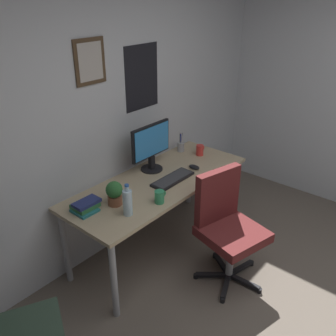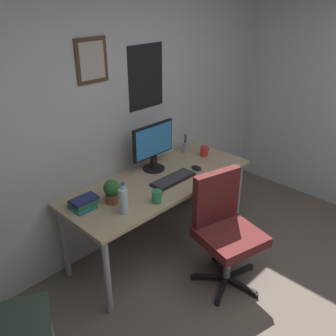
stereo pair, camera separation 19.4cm
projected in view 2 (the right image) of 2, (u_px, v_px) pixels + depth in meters
name	position (u px, v px, depth m)	size (l,w,h in m)	color
wall_back	(107.00, 110.00, 3.09)	(4.40, 0.10, 2.60)	silver
desk	(160.00, 187.00, 3.24)	(1.77, 0.70, 0.72)	tan
office_chair	(224.00, 225.00, 2.93)	(0.58, 0.58, 0.95)	#591E1E
monitor	(153.00, 145.00, 3.29)	(0.46, 0.20, 0.43)	black
keyboard	(173.00, 179.00, 3.19)	(0.43, 0.15, 0.03)	black
computer_mouse	(196.00, 168.00, 3.37)	(0.06, 0.11, 0.04)	black
water_bottle	(123.00, 201.00, 2.69)	(0.07, 0.07, 0.25)	silver
coffee_mug_near	(157.00, 196.00, 2.85)	(0.11, 0.08, 0.10)	#2D8C59
coffee_mug_far	(204.00, 151.00, 3.63)	(0.11, 0.07, 0.10)	red
potted_plant	(112.00, 191.00, 2.83)	(0.13, 0.13, 0.19)	brown
pen_cup	(186.00, 147.00, 3.73)	(0.07, 0.07, 0.20)	#9EA0A5
book_stack_left	(83.00, 203.00, 2.79)	(0.21, 0.18, 0.08)	#26727A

